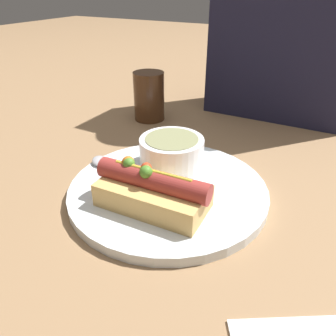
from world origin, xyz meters
TOP-DOWN VIEW (x-y plane):
  - ground_plane at (0.00, 0.00)m, footprint 4.00×4.00m
  - dinner_plate at (0.00, 0.00)m, footprint 0.29×0.29m
  - hot_dog at (0.00, -0.05)m, footprint 0.16×0.08m
  - soup_bowl at (-0.02, 0.05)m, footprint 0.10×0.10m
  - spoon at (-0.11, -0.01)m, footprint 0.13×0.11m
  - drinking_glass at (-0.18, 0.25)m, footprint 0.07×0.07m

SIDE VIEW (x-z plane):
  - ground_plane at x=0.00m, z-range 0.00..0.00m
  - dinner_plate at x=0.00m, z-range 0.00..0.01m
  - spoon at x=-0.11m, z-range 0.01..0.02m
  - hot_dog at x=0.00m, z-range 0.01..0.07m
  - soup_bowl at x=-0.02m, z-range 0.02..0.07m
  - drinking_glass at x=-0.18m, z-range 0.00..0.11m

